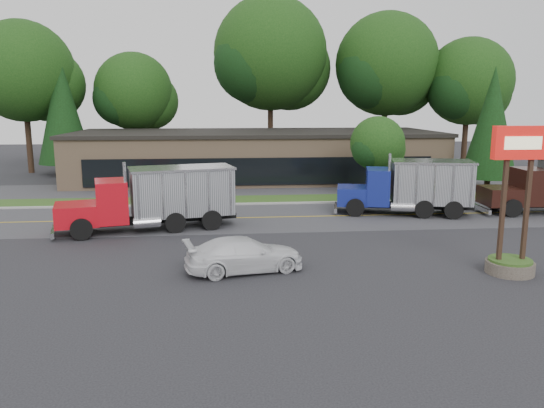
{
  "coord_description": "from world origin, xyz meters",
  "views": [
    {
      "loc": [
        -1.04,
        -22.19,
        6.82
      ],
      "look_at": [
        1.38,
        3.94,
        1.8
      ],
      "focal_mm": 35.0,
      "sensor_mm": 36.0,
      "label": 1
    }
  ],
  "objects_px": {
    "bilo_sign": "(513,225)",
    "rally_car": "(244,254)",
    "dump_truck_blue": "(412,186)",
    "dump_truck_red": "(158,197)"
  },
  "relations": [
    {
      "from": "bilo_sign",
      "to": "rally_car",
      "type": "height_order",
      "value": "bilo_sign"
    },
    {
      "from": "dump_truck_blue",
      "to": "rally_car",
      "type": "relative_size",
      "value": 1.74
    },
    {
      "from": "bilo_sign",
      "to": "dump_truck_blue",
      "type": "distance_m",
      "value": 11.62
    },
    {
      "from": "dump_truck_red",
      "to": "dump_truck_blue",
      "type": "distance_m",
      "value": 15.34
    },
    {
      "from": "rally_car",
      "to": "dump_truck_blue",
      "type": "bearing_deg",
      "value": -58.82
    },
    {
      "from": "bilo_sign",
      "to": "dump_truck_red",
      "type": "bearing_deg",
      "value": 149.0
    },
    {
      "from": "bilo_sign",
      "to": "rally_car",
      "type": "bearing_deg",
      "value": 173.25
    },
    {
      "from": "bilo_sign",
      "to": "rally_car",
      "type": "xyz_separation_m",
      "value": [
        -10.74,
        1.27,
        -1.32
      ]
    },
    {
      "from": "bilo_sign",
      "to": "dump_truck_red",
      "type": "height_order",
      "value": "bilo_sign"
    },
    {
      "from": "dump_truck_blue",
      "to": "rally_car",
      "type": "bearing_deg",
      "value": 56.83
    }
  ]
}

